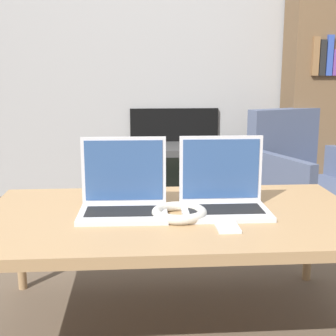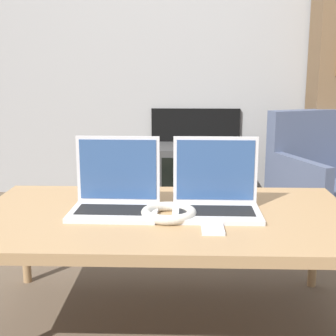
{
  "view_description": "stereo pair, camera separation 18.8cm",
  "coord_description": "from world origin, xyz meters",
  "px_view_note": "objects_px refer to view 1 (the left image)",
  "views": [
    {
      "loc": [
        -0.13,
        -1.43,
        0.91
      ],
      "look_at": [
        0.0,
        0.41,
        0.52
      ],
      "focal_mm": 50.0,
      "sensor_mm": 36.0,
      "label": 1
    },
    {
      "loc": [
        0.06,
        -1.44,
        0.91
      ],
      "look_at": [
        0.0,
        0.41,
        0.52
      ],
      "focal_mm": 50.0,
      "sensor_mm": 36.0,
      "label": 2
    }
  ],
  "objects_px": {
    "laptop_left": "(123,195)",
    "headphones": "(179,213)",
    "laptop_right": "(223,193)",
    "tv": "(177,174)",
    "phone": "(227,226)",
    "armchair": "(305,168)"
  },
  "relations": [
    {
      "from": "laptop_right",
      "to": "tv",
      "type": "distance_m",
      "value": 1.59
    },
    {
      "from": "headphones",
      "to": "phone",
      "type": "bearing_deg",
      "value": -37.96
    },
    {
      "from": "laptop_left",
      "to": "laptop_right",
      "type": "relative_size",
      "value": 1.01
    },
    {
      "from": "headphones",
      "to": "phone",
      "type": "height_order",
      "value": "headphones"
    },
    {
      "from": "headphones",
      "to": "tv",
      "type": "distance_m",
      "value": 1.66
    },
    {
      "from": "laptop_left",
      "to": "laptop_right",
      "type": "bearing_deg",
      "value": 1.32
    },
    {
      "from": "laptop_right",
      "to": "armchair",
      "type": "xyz_separation_m",
      "value": [
        0.78,
        1.29,
        -0.19
      ]
    },
    {
      "from": "armchair",
      "to": "headphones",
      "type": "bearing_deg",
      "value": -145.55
    },
    {
      "from": "laptop_right",
      "to": "tv",
      "type": "bearing_deg",
      "value": 91.39
    },
    {
      "from": "armchair",
      "to": "phone",
      "type": "bearing_deg",
      "value": -139.48
    },
    {
      "from": "headphones",
      "to": "phone",
      "type": "xyz_separation_m",
      "value": [
        0.14,
        -0.11,
        -0.01
      ]
    },
    {
      "from": "laptop_left",
      "to": "tv",
      "type": "height_order",
      "value": "laptop_left"
    },
    {
      "from": "laptop_left",
      "to": "headphones",
      "type": "height_order",
      "value": "laptop_left"
    },
    {
      "from": "laptop_right",
      "to": "phone",
      "type": "xyz_separation_m",
      "value": [
        -0.02,
        -0.18,
        -0.06
      ]
    },
    {
      "from": "tv",
      "to": "laptop_left",
      "type": "bearing_deg",
      "value": -101.7
    },
    {
      "from": "laptop_left",
      "to": "phone",
      "type": "height_order",
      "value": "laptop_left"
    },
    {
      "from": "laptop_left",
      "to": "headphones",
      "type": "relative_size",
      "value": 1.62
    },
    {
      "from": "headphones",
      "to": "phone",
      "type": "distance_m",
      "value": 0.18
    },
    {
      "from": "phone",
      "to": "tv",
      "type": "xyz_separation_m",
      "value": [
        -0.0,
        1.74,
        -0.23
      ]
    },
    {
      "from": "headphones",
      "to": "tv",
      "type": "height_order",
      "value": "headphones"
    },
    {
      "from": "laptop_right",
      "to": "tv",
      "type": "relative_size",
      "value": 0.54
    },
    {
      "from": "laptop_right",
      "to": "armchair",
      "type": "relative_size",
      "value": 0.37
    }
  ]
}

